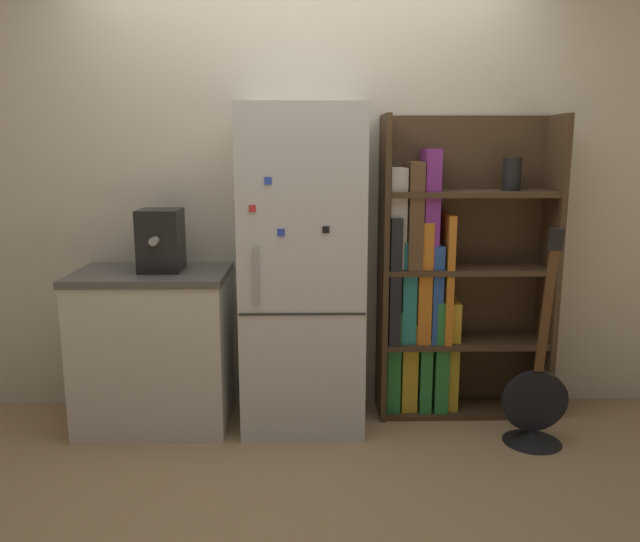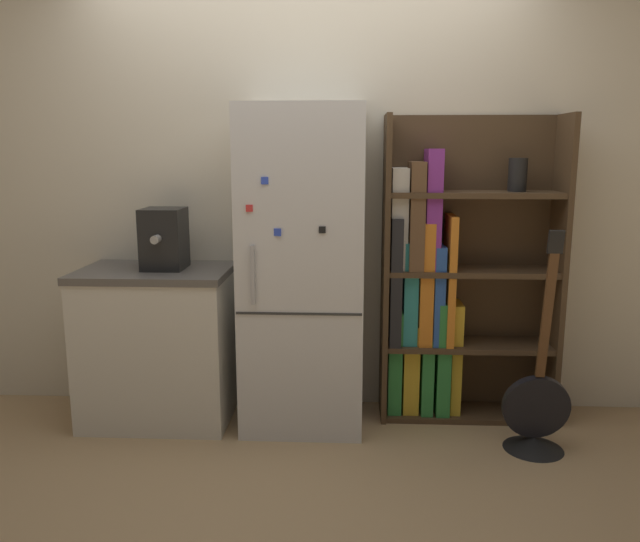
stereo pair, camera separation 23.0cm
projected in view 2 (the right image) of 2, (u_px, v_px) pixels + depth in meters
The scene contains 7 objects.
ground_plane at pixel (301, 433), 3.39m from camera, with size 16.00×16.00×0.00m, color tan.
wall_back at pixel (306, 188), 3.61m from camera, with size 8.00×0.05×2.60m.
refrigerator at pixel (303, 270), 3.39m from camera, with size 0.65×0.58×1.75m.
bookshelf at pixel (443, 286), 3.52m from camera, with size 0.97×0.32×1.71m.
kitchen_counter at pixel (158, 344), 3.52m from camera, with size 0.82×0.57×0.87m.
espresso_machine at pixel (164, 239), 3.41m from camera, with size 0.22×0.29×0.33m.
guitar at pixel (535, 419), 3.18m from camera, with size 0.34×0.31×1.15m.
Camera 2 is at (0.26, -3.15, 1.52)m, focal length 35.00 mm.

